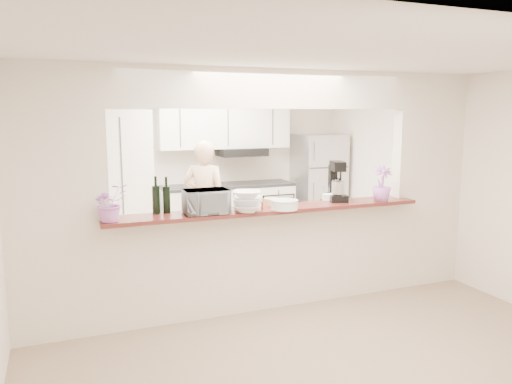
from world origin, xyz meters
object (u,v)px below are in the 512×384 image
stand_mixer (337,183)px  toaster_oven (206,202)px  refrigerator (318,185)px  person (205,202)px

stand_mixer → toaster_oven: bearing=-174.0°
refrigerator → stand_mixer: size_ratio=3.84×
person → toaster_oven: bearing=109.1°
stand_mixer → person: bearing=120.2°
toaster_oven → person: person is taller
refrigerator → stand_mixer: 2.88m
toaster_oven → stand_mixer: size_ratio=0.96×
toaster_oven → person: size_ratio=0.25×
person → refrigerator: bearing=-125.2°
refrigerator → toaster_oven: refrigerator is taller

